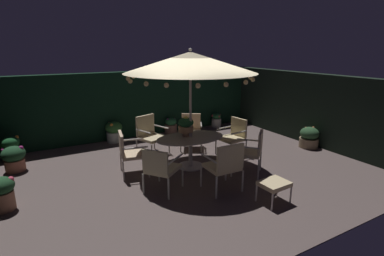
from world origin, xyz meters
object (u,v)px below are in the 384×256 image
at_px(ottoman_footrest, 274,185).
at_px(potted_plant_back_center, 2,192).
at_px(patio_chair_west, 129,150).
at_px(patio_chair_southwest, 150,133).
at_px(patio_umbrella, 190,62).
at_px(patio_chair_east, 252,149).
at_px(potted_plant_front_corner, 216,120).
at_px(centerpiece_planter, 186,125).
at_px(patio_chair_southeast, 234,134).
at_px(patio_chair_north, 160,167).
at_px(patio_chair_south, 191,129).
at_px(patio_dining_table, 190,143).
at_px(potted_plant_back_right, 171,125).
at_px(potted_plant_left_far, 11,148).
at_px(potted_plant_right_near, 114,131).
at_px(patio_chair_northeast, 225,164).
at_px(potted_plant_left_near, 309,137).
at_px(potted_plant_back_left, 14,158).

relative_size(ottoman_footrest, potted_plant_back_center, 0.88).
distance_m(patio_chair_west, potted_plant_back_center, 2.40).
distance_m(patio_chair_southwest, ottoman_footrest, 3.65).
distance_m(patio_umbrella, patio_chair_east, 2.30).
distance_m(potted_plant_back_center, potted_plant_front_corner, 6.89).
xyz_separation_m(centerpiece_planter, patio_chair_southeast, (1.45, 0.05, -0.45)).
relative_size(patio_chair_north, patio_chair_south, 0.98).
bearing_deg(patio_dining_table, patio_chair_east, -46.92).
xyz_separation_m(patio_chair_east, patio_chair_southeast, (0.43, 1.20, -0.04)).
xyz_separation_m(patio_chair_southwest, potted_plant_back_right, (1.30, 1.46, -0.30)).
bearing_deg(patio_chair_south, patio_chair_southeast, -56.27).
height_order(centerpiece_planter, potted_plant_left_far, centerpiece_planter).
distance_m(potted_plant_left_far, potted_plant_right_near, 2.63).
bearing_deg(patio_chair_southeast, patio_chair_east, -109.90).
bearing_deg(potted_plant_front_corner, centerpiece_planter, -135.23).
distance_m(patio_chair_northeast, potted_plant_left_far, 5.36).
bearing_deg(potted_plant_left_near, patio_chair_north, -174.69).
distance_m(patio_dining_table, patio_chair_south, 1.40).
bearing_deg(potted_plant_right_near, potted_plant_back_right, 0.39).
bearing_deg(centerpiece_planter, potted_plant_back_right, 71.76).
bearing_deg(patio_chair_southeast, patio_chair_southwest, 148.28).
xyz_separation_m(centerpiece_planter, patio_chair_south, (0.75, 1.09, -0.45)).
height_order(patio_chair_east, ottoman_footrest, patio_chair_east).
relative_size(patio_chair_northeast, potted_plant_front_corner, 2.03).
xyz_separation_m(patio_chair_east, potted_plant_left_near, (2.62, 0.62, -0.29)).
relative_size(patio_umbrella, patio_chair_east, 2.95).
height_order(patio_dining_table, patio_chair_southwest, patio_chair_southwest).
xyz_separation_m(ottoman_footrest, potted_plant_left_far, (-4.15, 4.72, -0.03)).
distance_m(patio_dining_table, potted_plant_back_right, 2.93).
bearing_deg(centerpiece_planter, patio_chair_west, 173.20).
height_order(patio_chair_southwest, ottoman_footrest, patio_chair_southwest).
relative_size(patio_umbrella, ottoman_footrest, 5.49).
bearing_deg(potted_plant_left_far, potted_plant_back_right, 3.25).
bearing_deg(potted_plant_left_near, patio_umbrella, 173.59).
bearing_deg(patio_dining_table, potted_plant_left_near, -6.41).
bearing_deg(patio_chair_east, patio_chair_southwest, 121.38).
relative_size(patio_chair_northeast, potted_plant_back_center, 1.66).
bearing_deg(potted_plant_back_left, potted_plant_right_near, 22.18).
distance_m(patio_chair_northeast, potted_plant_back_right, 4.29).
bearing_deg(potted_plant_left_near, patio_chair_northeast, -164.46).
bearing_deg(ottoman_footrest, patio_chair_southwest, 105.46).
relative_size(patio_chair_east, potted_plant_left_far, 1.61).
height_order(patio_chair_northeast, potted_plant_front_corner, patio_chair_northeast).
distance_m(patio_dining_table, patio_chair_east, 1.40).
height_order(potted_plant_left_far, potted_plant_left_near, potted_plant_left_far).
relative_size(patio_chair_north, patio_chair_northeast, 0.92).
height_order(ottoman_footrest, potted_plant_left_near, potted_plant_left_near).
distance_m(centerpiece_planter, potted_plant_back_center, 3.74).
distance_m(patio_umbrella, centerpiece_planter, 1.41).
bearing_deg(patio_chair_southeast, potted_plant_back_left, 162.47).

